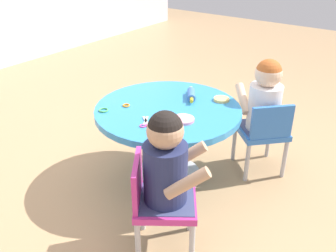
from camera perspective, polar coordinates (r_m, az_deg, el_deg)
name	(u,v)px	position (r m, az deg, el deg)	size (l,w,h in m)	color
ground_plane	(168,176)	(2.55, 0.00, -7.73)	(10.00, 10.00, 0.00)	tan
craft_table	(168,125)	(2.35, 0.00, 0.18)	(0.90, 0.90, 0.52)	silver
child_chair_left	(158,201)	(1.87, -1.47, -11.33)	(0.42, 0.42, 0.54)	#B7B7BC
seated_child_left	(166,162)	(1.73, -0.24, -5.53)	(0.42, 0.44, 0.51)	#3F4772
child_chair_right	(263,132)	(2.53, 14.37, -0.87)	(0.42, 0.42, 0.54)	#B7B7BC
seated_child_right	(265,98)	(2.47, 14.62, 4.18)	(0.43, 0.44, 0.51)	#3F4772
rolling_pin	(191,94)	(2.42, 3.59, 4.85)	(0.20, 0.15, 0.05)	#3F72CC
craft_scissors	(146,124)	(2.10, -3.40, 0.38)	(0.14, 0.13, 0.01)	silver
playdough_blob_0	(222,99)	(2.41, 8.19, 4.07)	(0.10, 0.10, 0.02)	#F2CC72
playdough_blob_1	(183,120)	(2.13, 2.36, 1.00)	(0.13, 0.13, 0.02)	pink
cookie_cutter_0	(126,105)	(2.32, -6.42, 3.15)	(0.05, 0.05, 0.01)	orange
cookie_cutter_1	(104,110)	(2.28, -9.83, 2.42)	(0.06, 0.06, 0.01)	#4CB259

